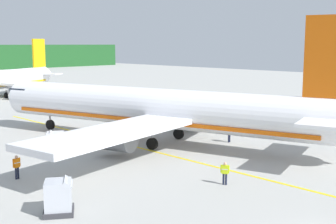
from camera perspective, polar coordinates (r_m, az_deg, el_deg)
name	(u,v)px	position (r m, az deg, el deg)	size (l,w,h in m)	color
airliner_foreground	(158,109)	(42.83, -1.34, 0.39)	(34.20, 40.96, 11.90)	white
cargo_container_near	(55,143)	(40.36, -14.38, -3.90)	(2.31, 2.31, 2.06)	#333338
cargo_container_mid	(59,197)	(26.39, -13.95, -10.65)	(2.34, 2.34, 2.08)	#333338
crew_loader_left	(229,132)	(44.00, 7.93, -2.55)	(0.63, 0.24, 1.78)	#191E33
crew_loader_right	(17,165)	(33.69, -18.99, -6.50)	(0.62, 0.29, 1.76)	#191E33
crew_supervisor	(225,172)	(30.90, 7.38, -7.65)	(0.41, 0.57, 1.61)	#191E33
apron_guide_line	(171,156)	(38.58, 0.42, -5.68)	(0.30, 60.00, 0.01)	yellow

